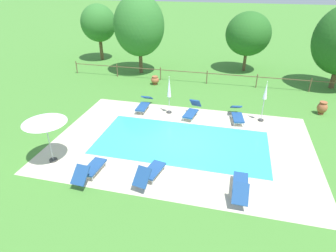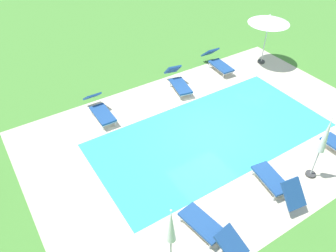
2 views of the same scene
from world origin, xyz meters
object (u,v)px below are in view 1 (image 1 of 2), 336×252
(sun_lounger_north_near_steps, at_px, (192,111))
(sun_lounger_south_mid, at_px, (150,172))
(terracotta_urn_by_tree, at_px, (155,80))
(tree_centre, at_px, (248,34))
(tree_far_west, at_px, (139,26))
(patio_umbrella_closed_row_west, at_px, (169,90))
(terracotta_urn_near_fence, at_px, (322,108))
(sun_lounger_north_far, at_px, (237,114))
(sun_lounger_north_mid, at_px, (90,169))
(tree_east_mid, at_px, (98,23))
(patio_umbrella_closed_row_mid_west, at_px, (265,95))
(sun_lounger_south_near_corner, at_px, (144,104))
(patio_umbrella_open_foreground, at_px, (44,119))
(sun_lounger_north_end, at_px, (240,186))

(sun_lounger_north_near_steps, relative_size, sun_lounger_south_mid, 0.99)
(terracotta_urn_by_tree, xyz_separation_m, tree_centre, (6.74, 5.33, 2.82))
(tree_far_west, bearing_deg, patio_umbrella_closed_row_west, -59.84)
(terracotta_urn_near_fence, xyz_separation_m, terracotta_urn_by_tree, (-11.48, 2.70, -0.08))
(sun_lounger_north_far, relative_size, terracotta_urn_near_fence, 2.59)
(sun_lounger_south_mid, bearing_deg, sun_lounger_north_mid, -170.74)
(sun_lounger_north_near_steps, relative_size, sun_lounger_north_mid, 0.99)
(tree_east_mid, bearing_deg, sun_lounger_south_mid, -59.03)
(sun_lounger_north_far, distance_m, patio_umbrella_closed_row_mid_west, 1.90)
(sun_lounger_south_near_corner, distance_m, tree_far_west, 8.52)
(sun_lounger_south_near_corner, distance_m, terracotta_urn_near_fence, 11.05)
(tree_centre, bearing_deg, sun_lounger_south_near_corner, -121.71)
(sun_lounger_north_far, xyz_separation_m, patio_umbrella_closed_row_west, (-4.15, 0.00, 1.18))
(sun_lounger_north_near_steps, relative_size, patio_umbrella_closed_row_west, 0.83)
(sun_lounger_north_mid, xyz_separation_m, terracotta_urn_near_fence, (11.00, 9.00, 0.06))
(patio_umbrella_open_foreground, bearing_deg, sun_lounger_south_mid, -2.83)
(patio_umbrella_closed_row_west, distance_m, terracotta_urn_by_tree, 5.39)
(tree_east_mid, bearing_deg, patio_umbrella_open_foreground, -72.12)
(patio_umbrella_open_foreground, xyz_separation_m, patio_umbrella_closed_row_mid_west, (9.60, 6.53, -0.55))
(sun_lounger_north_end, height_order, tree_centre, tree_centre)
(sun_lounger_north_end, bearing_deg, tree_east_mid, 129.27)
(sun_lounger_north_end, bearing_deg, patio_umbrella_open_foreground, 178.48)
(tree_far_west, bearing_deg, terracotta_urn_by_tree, -52.63)
(patio_umbrella_closed_row_west, xyz_separation_m, tree_centre, (4.47, 10.07, 1.65))
(tree_far_west, bearing_deg, sun_lounger_north_mid, -80.10)
(sun_lounger_north_end, xyz_separation_m, patio_umbrella_closed_row_west, (-4.45, 6.53, 1.16))
(sun_lounger_south_near_corner, relative_size, terracotta_urn_by_tree, 3.11)
(tree_centre, relative_size, tree_east_mid, 0.95)
(sun_lounger_north_end, height_order, patio_umbrella_open_foreground, patio_umbrella_open_foreground)
(sun_lounger_north_mid, bearing_deg, sun_lounger_north_far, 49.46)
(sun_lounger_south_near_corner, height_order, patio_umbrella_closed_row_mid_west, patio_umbrella_closed_row_mid_west)
(tree_east_mid, bearing_deg, tree_centre, -1.70)
(sun_lounger_north_end, xyz_separation_m, terracotta_urn_near_fence, (4.76, 8.58, 0.06))
(sun_lounger_north_near_steps, distance_m, patio_umbrella_closed_row_mid_west, 4.28)
(patio_umbrella_closed_row_west, bearing_deg, patio_umbrella_closed_row_mid_west, 2.38)
(sun_lounger_north_near_steps, bearing_deg, sun_lounger_south_mid, -96.40)
(sun_lounger_north_mid, height_order, tree_east_mid, tree_east_mid)
(patio_umbrella_open_foreground, height_order, patio_umbrella_closed_row_mid_west, patio_umbrella_closed_row_mid_west)
(sun_lounger_north_far, height_order, terracotta_urn_near_fence, terracotta_urn_near_fence)
(sun_lounger_south_near_corner, bearing_deg, sun_lounger_north_far, -1.23)
(sun_lounger_north_near_steps, height_order, patio_umbrella_closed_row_mid_west, patio_umbrella_closed_row_mid_west)
(sun_lounger_north_far, relative_size, tree_far_west, 0.33)
(sun_lounger_south_mid, relative_size, tree_east_mid, 0.38)
(sun_lounger_north_mid, bearing_deg, terracotta_urn_near_fence, 39.30)
(sun_lounger_south_mid, xyz_separation_m, patio_umbrella_closed_row_mid_west, (4.80, 6.77, 1.25))
(sun_lounger_south_near_corner, relative_size, tree_east_mid, 0.39)
(patio_umbrella_open_foreground, xyz_separation_m, patio_umbrella_closed_row_west, (4.05, 6.30, -0.65))
(sun_lounger_north_near_steps, distance_m, sun_lounger_south_mid, 6.42)
(patio_umbrella_open_foreground, distance_m, terracotta_urn_by_tree, 11.34)
(sun_lounger_north_far, relative_size, tree_east_mid, 0.40)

